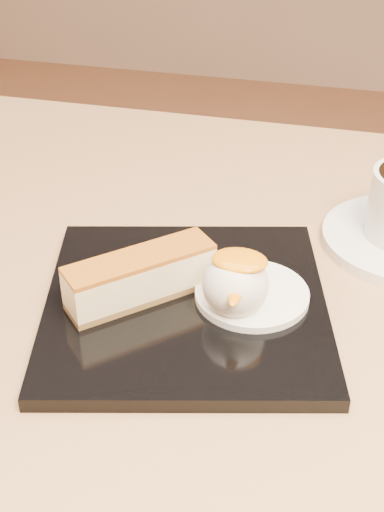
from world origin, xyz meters
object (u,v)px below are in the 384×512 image
(table, at_px, (211,460))
(ice_cream_scoop, at_px, (235,284))
(cheesecake, at_px, (141,277))
(dessert_plate, at_px, (186,305))

(table, relative_size, ice_cream_scoop, 15.86)
(cheesecake, distance_m, ice_cream_scoop, 0.08)
(cheesecake, bearing_deg, table, -50.30)
(cheesecake, height_order, ice_cream_scoop, ice_cream_scoop)
(cheesecake, xyz_separation_m, ice_cream_scoop, (0.07, -0.00, 0.01))
(table, relative_size, cheesecake, 7.39)
(table, bearing_deg, ice_cream_scoop, 26.55)
(dessert_plate, height_order, cheesecake, cheesecake)
(dessert_plate, height_order, ice_cream_scoop, ice_cream_scoop)
(dessert_plate, bearing_deg, cheesecake, -171.87)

